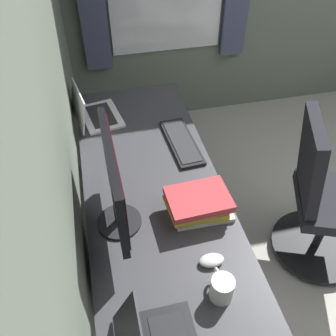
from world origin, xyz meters
TOP-DOWN VIEW (x-y plane):
  - wall_back at (0.00, 2.07)m, footprint 4.43×0.10m
  - desk at (0.20, 1.67)m, footprint 2.08×0.68m
  - drawer_pedestal at (0.00, 1.69)m, footprint 0.40×0.51m
  - monitor_primary at (0.13, 1.86)m, footprint 0.54×0.20m
  - laptop_leftmost at (0.95, 1.91)m, footprint 0.35×0.31m
  - keyboard_main at (0.61, 1.45)m, footprint 0.43×0.17m
  - mouse_main at (-0.16, 1.52)m, footprint 0.06×0.10m
  - book_stack_near at (0.10, 1.49)m, footprint 0.21×0.30m
  - coffee_mug at (-0.30, 1.53)m, footprint 0.13×0.09m
  - office_chair at (0.24, 0.70)m, footprint 0.56×0.61m

SIDE VIEW (x-z plane):
  - drawer_pedestal at x=0.00m, z-range 0.00..0.69m
  - office_chair at x=0.24m, z-range -0.03..0.94m
  - desk at x=0.20m, z-range 0.30..1.03m
  - keyboard_main at x=0.61m, z-range 0.73..0.75m
  - mouse_main at x=-0.16m, z-range 0.73..0.76m
  - laptop_leftmost at x=0.95m, z-range 0.67..0.89m
  - coffee_mug at x=-0.30m, z-range 0.73..0.84m
  - book_stack_near at x=0.10m, z-range 0.73..0.85m
  - monitor_primary at x=0.13m, z-range 0.76..1.21m
  - wall_back at x=0.00m, z-range 0.00..2.60m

